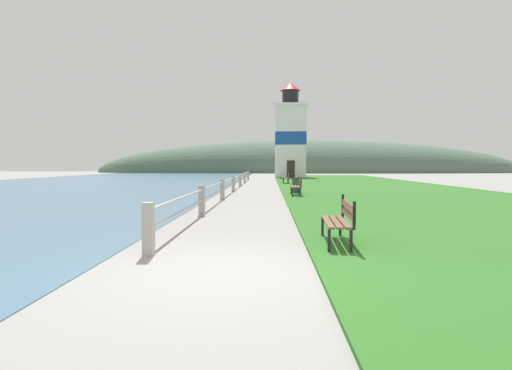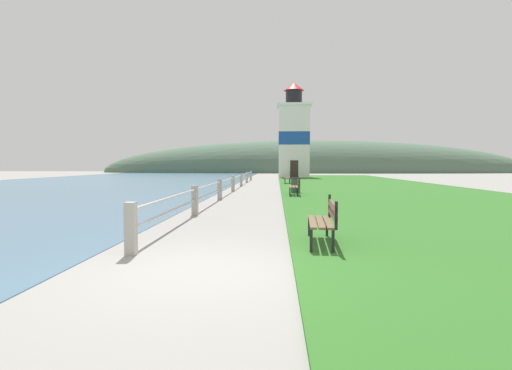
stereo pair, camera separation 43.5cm
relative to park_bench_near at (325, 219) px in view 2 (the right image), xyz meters
The scene contains 10 objects.
ground_plane 2.88m from the park_bench_near, 137.82° to the right, with size 160.00×160.00×0.00m, color gray.
grass_verge 18.62m from the park_bench_near, 73.34° to the left, with size 12.00×59.21×0.06m.
water_strip 23.99m from the park_bench_near, 131.95° to the left, with size 24.00×94.73×0.01m.
seawall_railing 15.75m from the park_bench_near, 102.58° to the left, with size 0.18×32.73×0.92m.
park_bench_near is the anchor object (origin of this frame).
park_bench_midway 11.94m from the park_bench_near, 89.93° to the left, with size 0.53×1.94×0.94m.
park_bench_far 23.79m from the park_bench_near, 89.92° to the left, with size 0.49×1.75×0.94m.
lighthouse 39.69m from the park_bench_near, 88.40° to the left, with size 3.99×3.99×11.03m.
trash_bin 13.65m from the park_bench_near, 89.58° to the left, with size 0.54×0.54×0.84m.
distant_hillside 67.83m from the park_bench_near, 85.01° to the left, with size 80.00×16.00×12.00m.
Camera 2 is at (1.17, -5.71, 1.57)m, focal length 28.00 mm.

